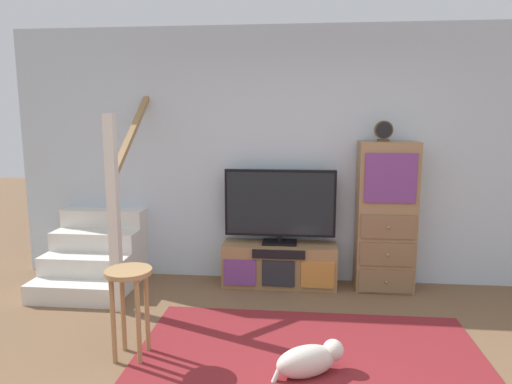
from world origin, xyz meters
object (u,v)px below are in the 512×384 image
bar_stool_near (129,292)px  dog (310,360)px  side_cabinet (386,217)px  desk_clock (384,131)px  television (280,205)px  media_console (279,265)px

bar_stool_near → dog: (1.32, -0.12, -0.39)m
side_cabinet → desk_clock: 0.87m
bar_stool_near → dog: 1.38m
television → dog: size_ratio=2.29×
side_cabinet → desk_clock: bearing=-166.2°
desk_clock → bar_stool_near: (-2.03, -1.59, -1.12)m
media_console → television: (0.00, 0.02, 0.64)m
television → dog: (0.30, -1.74, -0.75)m
side_cabinet → bar_stool_near: 2.65m
media_console → television: television is taller
television → side_cabinet: 1.08m
desk_clock → dog: bearing=-112.7°
media_console → desk_clock: size_ratio=5.82×
bar_stool_near → desk_clock: bearing=38.1°
side_cabinet → dog: side_cabinet is taller
television → bar_stool_near: size_ratio=1.70×
bar_stool_near → dog: size_ratio=1.35×
television → dog: 1.92m
side_cabinet → desk_clock: desk_clock is taller
media_console → bar_stool_near: (-1.02, -1.60, 0.29)m
side_cabinet → dog: bearing=-114.2°
desk_clock → media_console: bearing=179.7°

